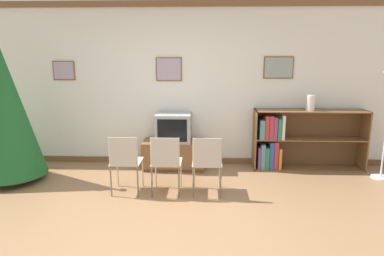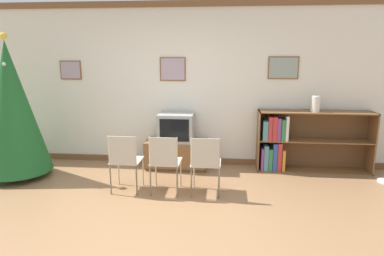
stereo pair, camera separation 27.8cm
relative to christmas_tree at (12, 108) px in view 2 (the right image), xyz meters
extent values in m
plane|color=#936B47|center=(2.39, -1.37, -1.08)|extent=(24.00, 24.00, 0.00)
cube|color=silver|center=(2.39, 0.97, 0.27)|extent=(9.14, 0.08, 2.70)
cube|color=brown|center=(2.39, 0.92, 1.57)|extent=(9.14, 0.03, 0.10)
cube|color=brown|center=(2.39, 0.92, -1.03)|extent=(9.14, 0.03, 0.10)
cube|color=brown|center=(0.53, 0.92, 0.52)|extent=(0.37, 0.02, 0.32)
cube|color=#A893A3|center=(0.53, 0.91, 0.52)|extent=(0.33, 0.01, 0.28)
cube|color=brown|center=(2.30, 0.92, 0.54)|extent=(0.43, 0.02, 0.39)
cube|color=#A893A3|center=(2.30, 0.91, 0.54)|extent=(0.39, 0.01, 0.35)
cube|color=brown|center=(4.09, 0.92, 0.57)|extent=(0.48, 0.02, 0.36)
cube|color=gray|center=(4.09, 0.91, 0.57)|extent=(0.45, 0.01, 0.32)
cylinder|color=maroon|center=(0.00, 0.00, -1.03)|extent=(0.36, 0.36, 0.10)
cone|color=#1E5B28|center=(0.00, 0.00, 0.01)|extent=(1.01, 1.01, 1.97)
sphere|color=yellow|center=(0.00, 0.00, 1.04)|extent=(0.10, 0.10, 0.10)
sphere|color=#1E4CB2|center=(-0.05, 0.10, 0.56)|extent=(0.06, 0.06, 0.06)
sphere|color=silver|center=(0.02, -0.09, 0.65)|extent=(0.05, 0.05, 0.05)
sphere|color=gold|center=(-0.01, 0.12, 0.53)|extent=(0.05, 0.05, 0.05)
cube|color=brown|center=(2.38, 0.66, -1.06)|extent=(0.97, 0.47, 0.05)
cube|color=brown|center=(2.38, 0.66, -0.82)|extent=(1.01, 0.49, 0.41)
cube|color=#9E9E99|center=(2.38, 0.66, -0.39)|extent=(0.57, 0.47, 0.46)
cube|color=black|center=(2.38, 0.42, -0.39)|extent=(0.46, 0.01, 0.36)
cube|color=#BCB29E|center=(1.83, -0.35, -0.65)|extent=(0.40, 0.40, 0.02)
cube|color=#BCB29E|center=(1.83, -0.54, -0.45)|extent=(0.35, 0.01, 0.38)
cylinder|color=beige|center=(1.65, -0.17, -0.87)|extent=(0.02, 0.02, 0.42)
cylinder|color=beige|center=(2.01, -0.17, -0.87)|extent=(0.02, 0.02, 0.42)
cylinder|color=beige|center=(1.65, -0.53, -0.87)|extent=(0.02, 0.02, 0.42)
cylinder|color=beige|center=(2.01, -0.53, -0.87)|extent=(0.02, 0.02, 0.42)
cylinder|color=beige|center=(1.65, -0.53, -0.67)|extent=(0.02, 0.02, 0.82)
cylinder|color=beige|center=(2.01, -0.53, -0.67)|extent=(0.02, 0.02, 0.82)
cube|color=#BCB29E|center=(2.38, -0.35, -0.65)|extent=(0.40, 0.40, 0.02)
cube|color=#BCB29E|center=(2.38, -0.54, -0.45)|extent=(0.35, 0.01, 0.38)
cylinder|color=beige|center=(2.20, -0.17, -0.87)|extent=(0.02, 0.02, 0.42)
cylinder|color=beige|center=(2.56, -0.17, -0.87)|extent=(0.02, 0.02, 0.42)
cylinder|color=beige|center=(2.20, -0.53, -0.87)|extent=(0.02, 0.02, 0.42)
cylinder|color=beige|center=(2.56, -0.53, -0.87)|extent=(0.02, 0.02, 0.42)
cylinder|color=beige|center=(2.20, -0.53, -0.67)|extent=(0.02, 0.02, 0.82)
cylinder|color=beige|center=(2.56, -0.53, -0.67)|extent=(0.02, 0.02, 0.82)
cube|color=#BCB29E|center=(2.93, -0.35, -0.65)|extent=(0.40, 0.40, 0.02)
cube|color=#BCB29E|center=(2.93, -0.54, -0.45)|extent=(0.35, 0.01, 0.38)
cylinder|color=beige|center=(2.75, -0.17, -0.87)|extent=(0.02, 0.02, 0.42)
cylinder|color=beige|center=(3.11, -0.17, -0.87)|extent=(0.02, 0.02, 0.42)
cylinder|color=beige|center=(2.75, -0.53, -0.87)|extent=(0.02, 0.02, 0.42)
cylinder|color=beige|center=(3.11, -0.53, -0.87)|extent=(0.02, 0.02, 0.42)
cylinder|color=beige|center=(2.75, -0.53, -0.67)|extent=(0.02, 0.02, 0.82)
cylinder|color=beige|center=(3.11, -0.53, -0.67)|extent=(0.02, 0.02, 0.82)
cube|color=brown|center=(3.72, 0.73, -0.59)|extent=(0.02, 0.36, 0.98)
cube|color=brown|center=(5.50, 0.73, -0.59)|extent=(0.02, 0.36, 0.98)
cube|color=brown|center=(4.61, 0.73, -0.11)|extent=(1.80, 0.36, 0.02)
cube|color=brown|center=(4.61, 0.73, -1.07)|extent=(1.80, 0.36, 0.02)
cube|color=brown|center=(4.61, 0.73, -0.57)|extent=(1.76, 0.36, 0.02)
cube|color=brown|center=(4.61, 0.91, -0.59)|extent=(1.80, 0.01, 0.98)
cube|color=#7A3D7F|center=(3.79, 0.67, -0.88)|extent=(0.04, 0.23, 0.36)
cube|color=teal|center=(3.85, 0.68, -0.86)|extent=(0.07, 0.24, 0.41)
cube|color=#337547|center=(3.92, 0.66, -0.88)|extent=(0.06, 0.20, 0.36)
cube|color=#2D4C93|center=(3.99, 0.67, -0.84)|extent=(0.07, 0.23, 0.45)
cube|color=#B73333|center=(4.06, 0.70, -0.83)|extent=(0.06, 0.28, 0.46)
cube|color=orange|center=(4.13, 0.68, -0.89)|extent=(0.05, 0.24, 0.35)
cube|color=teal|center=(3.82, 0.71, -0.41)|extent=(0.08, 0.30, 0.31)
cube|color=#B73333|center=(3.89, 0.69, -0.37)|extent=(0.06, 0.26, 0.38)
cube|color=#B73333|center=(3.96, 0.67, -0.37)|extent=(0.07, 0.22, 0.38)
cube|color=#7A3D7F|center=(4.03, 0.68, -0.38)|extent=(0.05, 0.24, 0.36)
cube|color=#337547|center=(4.09, 0.69, -0.39)|extent=(0.06, 0.26, 0.34)
cube|color=silver|center=(4.15, 0.68, -0.36)|extent=(0.04, 0.25, 0.39)
cylinder|color=silver|center=(4.58, 0.70, 0.02)|extent=(0.14, 0.14, 0.24)
torus|color=silver|center=(4.58, 0.70, 0.14)|extent=(0.12, 0.12, 0.03)
camera|label=1|loc=(2.90, -4.77, 0.81)|focal=32.00mm
camera|label=2|loc=(3.18, -4.76, 0.81)|focal=32.00mm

